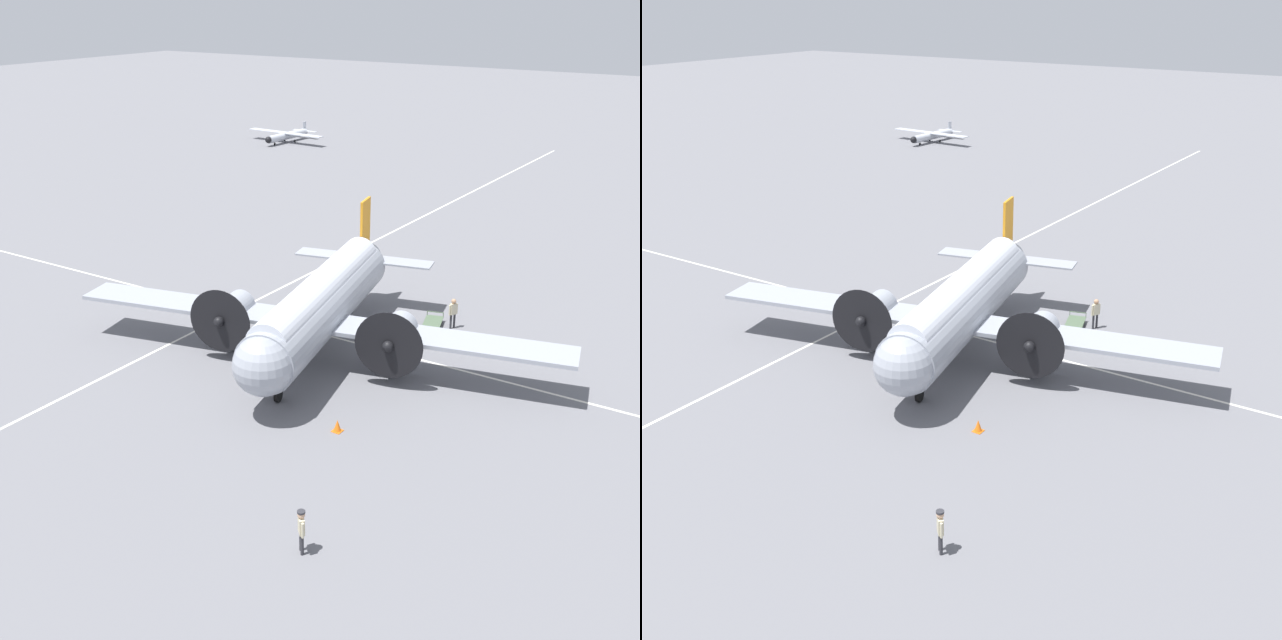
% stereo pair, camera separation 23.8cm
% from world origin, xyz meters
% --- Properties ---
extents(ground_plane, '(300.00, 300.00, 0.00)m').
position_xyz_m(ground_plane, '(0.00, 0.00, 0.00)').
color(ground_plane, slate).
extents(apron_line_eastwest, '(120.00, 0.16, 0.01)m').
position_xyz_m(apron_line_eastwest, '(0.00, 2.04, 0.00)').
color(apron_line_eastwest, silver).
rests_on(apron_line_eastwest, ground_plane).
extents(apron_line_northsouth, '(0.16, 120.00, 0.01)m').
position_xyz_m(apron_line_northsouth, '(-7.17, 0.00, 0.00)').
color(apron_line_northsouth, silver).
rests_on(apron_line_northsouth, ground_plane).
extents(airliner_main, '(24.80, 16.92, 6.18)m').
position_xyz_m(airliner_main, '(0.11, -0.47, 2.64)').
color(airliner_main, '#9399A3').
rests_on(airliner_main, ground_plane).
extents(crew_foreground, '(0.42, 0.42, 1.63)m').
position_xyz_m(crew_foreground, '(7.93, -13.37, 1.03)').
color(crew_foreground, '#2D2D33').
rests_on(crew_foreground, ground_plane).
extents(passenger_boarding, '(0.35, 0.52, 1.70)m').
position_xyz_m(passenger_boarding, '(4.31, 6.60, 1.04)').
color(passenger_boarding, '#2D2D33').
rests_on(passenger_boarding, ground_plane).
extents(suitcase_near_door, '(0.50, 0.15, 0.64)m').
position_xyz_m(suitcase_near_door, '(1.21, 5.39, 0.30)').
color(suitcase_near_door, '#232328').
rests_on(suitcase_near_door, ground_plane).
extents(baggage_cart, '(1.48, 2.16, 0.56)m').
position_xyz_m(baggage_cart, '(3.36, 6.10, 0.27)').
color(baggage_cart, '#4C6047').
rests_on(baggage_cart, ground_plane).
extents(light_aircraft_distant, '(10.43, 7.73, 2.00)m').
position_xyz_m(light_aircraft_distant, '(-35.66, 47.73, 0.83)').
color(light_aircraft_distant, '#B7BCC6').
rests_on(light_aircraft_distant, ground_plane).
extents(traffic_cone, '(0.41, 0.41, 0.54)m').
position_xyz_m(traffic_cone, '(4.83, -6.13, 0.25)').
color(traffic_cone, orange).
rests_on(traffic_cone, ground_plane).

